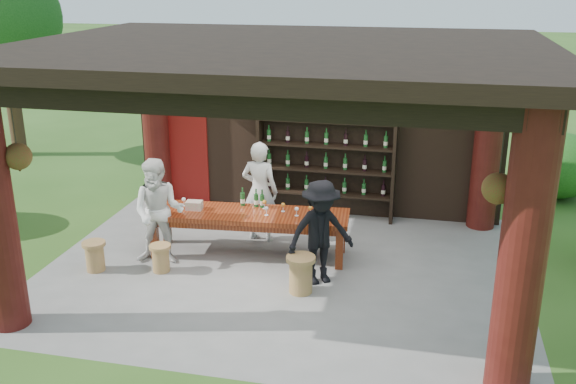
% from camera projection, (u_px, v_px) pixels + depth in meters
% --- Properties ---
extents(ground, '(90.00, 90.00, 0.00)m').
position_uv_depth(ground, '(283.00, 269.00, 10.12)').
color(ground, '#2D5119').
rests_on(ground, ground).
extents(pavilion, '(7.50, 6.00, 3.60)m').
position_uv_depth(pavilion, '(288.00, 131.00, 9.82)').
color(pavilion, slate).
rests_on(pavilion, ground).
extents(wine_shelf, '(2.58, 0.39, 2.27)m').
position_uv_depth(wine_shelf, '(326.00, 159.00, 11.95)').
color(wine_shelf, black).
rests_on(wine_shelf, ground).
extents(tasting_table, '(3.30, 1.09, 0.75)m').
position_uv_depth(tasting_table, '(249.00, 219.00, 10.43)').
color(tasting_table, '#5B1D0D').
rests_on(tasting_table, ground).
extents(stool_near_left, '(0.34, 0.34, 0.44)m').
position_uv_depth(stool_near_left, '(161.00, 257.00, 9.97)').
color(stool_near_left, olive).
rests_on(stool_near_left, ground).
extents(stool_near_right, '(0.43, 0.43, 0.57)m').
position_uv_depth(stool_near_right, '(301.00, 273.00, 9.30)').
color(stool_near_right, olive).
rests_on(stool_near_right, ground).
extents(stool_far_left, '(0.36, 0.36, 0.48)m').
position_uv_depth(stool_far_left, '(95.00, 255.00, 10.00)').
color(stool_far_left, olive).
rests_on(stool_far_left, ground).
extents(host, '(0.68, 0.48, 1.76)m').
position_uv_depth(host, '(260.00, 191.00, 10.97)').
color(host, beige).
rests_on(host, ground).
extents(guest_woman, '(0.92, 0.76, 1.72)m').
position_uv_depth(guest_woman, '(159.00, 212.00, 10.09)').
color(guest_woman, silver).
rests_on(guest_woman, ground).
extents(guest_man, '(1.19, 1.06, 1.60)m').
position_uv_depth(guest_man, '(320.00, 233.00, 9.45)').
color(guest_man, black).
rests_on(guest_man, ground).
extents(table_bottles, '(0.42, 0.10, 0.31)m').
position_uv_depth(table_bottles, '(254.00, 198.00, 10.60)').
color(table_bottles, '#194C1E').
rests_on(table_bottles, tasting_table).
extents(table_glasses, '(2.34, 0.35, 0.15)m').
position_uv_depth(table_glasses, '(274.00, 208.00, 10.35)').
color(table_glasses, silver).
rests_on(table_glasses, tasting_table).
extents(napkin_basket, '(0.27, 0.20, 0.14)m').
position_uv_depth(napkin_basket, '(194.00, 205.00, 10.50)').
color(napkin_basket, '#BF6672').
rests_on(napkin_basket, tasting_table).
extents(shrubs, '(15.56, 8.91, 1.36)m').
position_uv_depth(shrubs, '(454.00, 229.00, 10.21)').
color(shrubs, '#194C14').
rests_on(shrubs, ground).
extents(trees, '(21.17, 11.43, 4.80)m').
position_uv_depth(trees, '(524.00, 45.00, 9.87)').
color(trees, '#3F2819').
rests_on(trees, ground).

